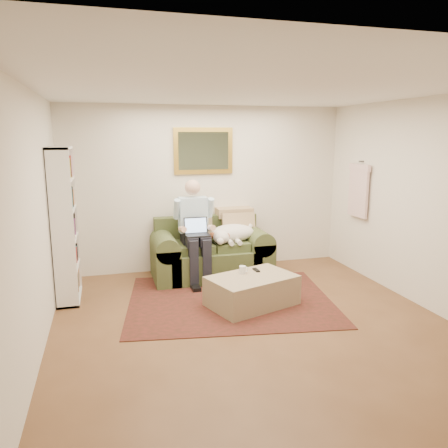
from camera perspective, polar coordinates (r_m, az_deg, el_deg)
name	(u,v)px	position (r m, az deg, el deg)	size (l,w,h in m)	color
room_shell	(249,210)	(4.97, 3.30, 1.77)	(4.51, 5.00, 2.61)	brown
rug	(230,300)	(5.85, 0.80, -9.89)	(2.63, 2.10, 0.01)	black
sofa	(211,257)	(6.74, -1.72, -4.27)	(1.78, 0.90, 1.07)	#48552D
seated_man	(196,232)	(6.42, -3.72, -1.02)	(0.59, 0.84, 1.50)	#8CBDD8
laptop	(197,230)	(6.34, -3.59, -0.83)	(0.35, 0.27, 0.25)	black
sleeping_dog	(233,233)	(6.64, 1.12, -1.18)	(0.73, 0.46, 0.27)	white
ottoman	(252,291)	(5.64, 3.67, -8.70)	(1.07, 0.68, 0.39)	tan
coffee_mug	(242,270)	(5.66, 2.42, -6.00)	(0.08, 0.08, 0.10)	white
tv_remote	(256,270)	(5.79, 4.23, -6.01)	(0.05, 0.15, 0.02)	black
bookshelf	(65,225)	(6.02, -20.10, -0.11)	(0.28, 0.80, 2.00)	white
wall_mirror	(203,151)	(6.93, -2.70, 9.52)	(0.94, 0.04, 0.72)	gold
hanging_shirt	(359,188)	(7.03, 17.17, 4.55)	(0.06, 0.52, 0.90)	beige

